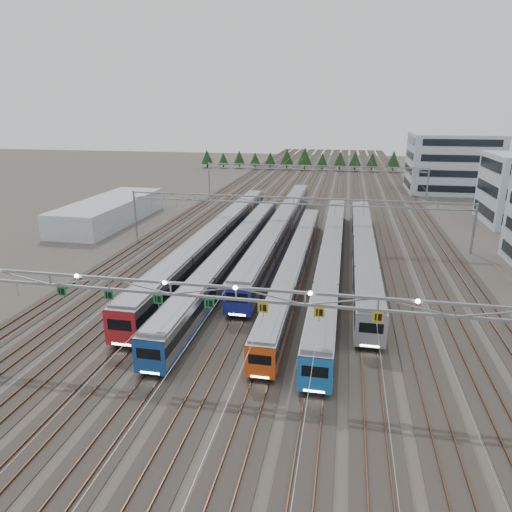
% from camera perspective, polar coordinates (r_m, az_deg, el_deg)
% --- Properties ---
extents(ground, '(400.00, 400.00, 0.00)m').
position_cam_1_polar(ground, '(40.43, -2.37, -14.30)').
color(ground, '#47423A').
rests_on(ground, ground).
extents(track_bed, '(54.00, 260.00, 5.42)m').
position_cam_1_polar(track_bed, '(134.98, 7.65, 9.18)').
color(track_bed, '#2D2823').
rests_on(track_bed, ground).
extents(train_a, '(3.19, 64.79, 4.16)m').
position_cam_1_polar(train_a, '(72.09, -4.92, 2.37)').
color(train_a, black).
rests_on(train_a, ground).
extents(train_b, '(2.85, 58.90, 3.71)m').
position_cam_1_polar(train_b, '(64.72, -2.73, 0.40)').
color(train_b, black).
rests_on(train_b, ground).
extents(train_c, '(3.14, 66.58, 4.09)m').
position_cam_1_polar(train_c, '(79.00, 3.22, 3.76)').
color(train_c, black).
rests_on(train_c, ground).
extents(train_d, '(2.59, 53.10, 3.37)m').
position_cam_1_polar(train_d, '(61.73, 5.04, -0.69)').
color(train_d, black).
rests_on(train_d, ground).
extents(train_e, '(2.79, 63.21, 3.63)m').
position_cam_1_polar(train_e, '(65.10, 9.36, 0.24)').
color(train_e, black).
rests_on(train_e, ground).
extents(train_f, '(2.95, 54.26, 3.85)m').
position_cam_1_polar(train_f, '(68.52, 13.24, 0.99)').
color(train_f, black).
rests_on(train_f, ground).
extents(gantry_near, '(56.36, 0.61, 8.08)m').
position_cam_1_polar(gantry_near, '(37.05, -2.63, -5.07)').
color(gantry_near, gray).
rests_on(gantry_near, ground).
extents(gantry_mid, '(56.36, 0.36, 8.00)m').
position_cam_1_polar(gantry_mid, '(75.22, 4.69, 6.21)').
color(gantry_mid, gray).
rests_on(gantry_mid, ground).
extents(gantry_far, '(56.36, 0.36, 8.00)m').
position_cam_1_polar(gantry_far, '(119.48, 7.25, 10.46)').
color(gantry_far, gray).
rests_on(gantry_far, ground).
extents(depot_bldg_north, '(22.00, 18.00, 15.35)m').
position_cam_1_polar(depot_bldg_north, '(135.96, 23.26, 10.61)').
color(depot_bldg_north, '#ADC0CF').
rests_on(depot_bldg_north, ground).
extents(west_shed, '(10.00, 30.00, 4.48)m').
position_cam_1_polar(west_shed, '(95.52, -17.83, 5.37)').
color(west_shed, '#ADC0CF').
rests_on(west_shed, ground).
extents(treeline, '(106.40, 5.60, 7.02)m').
position_cam_1_polar(treeline, '(171.99, 10.39, 11.82)').
color(treeline, '#332114').
rests_on(treeline, ground).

